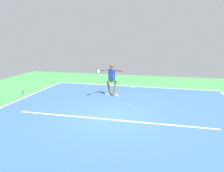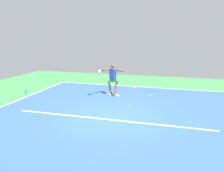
# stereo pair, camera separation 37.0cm
# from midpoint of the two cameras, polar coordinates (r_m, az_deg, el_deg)

# --- Properties ---
(ground_plane) EXTENTS (20.36, 20.36, 0.00)m
(ground_plane) POSITION_cam_midpoint_polar(r_m,az_deg,el_deg) (9.10, 0.91, -7.89)
(ground_plane) COLOR #428E4C
(court_surface) EXTENTS (10.63, 11.73, 0.00)m
(court_surface) POSITION_cam_midpoint_polar(r_m,az_deg,el_deg) (9.10, 0.91, -7.88)
(court_surface) COLOR #38608E
(court_surface) RESTS_ON ground_plane
(court_line_baseline_near) EXTENTS (10.63, 0.10, 0.01)m
(court_line_baseline_near) POSITION_cam_midpoint_polar(r_m,az_deg,el_deg) (14.58, 6.84, -0.14)
(court_line_baseline_near) COLOR white
(court_line_baseline_near) RESTS_ON ground_plane
(court_line_sideline_right) EXTENTS (0.10, 11.73, 0.01)m
(court_line_sideline_right) POSITION_cam_midpoint_polar(r_m,az_deg,el_deg) (11.56, -25.28, -4.64)
(court_line_sideline_right) COLOR white
(court_line_sideline_right) RESTS_ON ground_plane
(court_line_service) EXTENTS (7.97, 0.10, 0.01)m
(court_line_service) POSITION_cam_midpoint_polar(r_m,az_deg,el_deg) (8.79, 0.33, -8.62)
(court_line_service) COLOR white
(court_line_service) RESTS_ON ground_plane
(court_line_centre_mark) EXTENTS (0.10, 0.30, 0.01)m
(court_line_centre_mark) POSITION_cam_midpoint_polar(r_m,az_deg,el_deg) (14.38, 6.71, -0.31)
(court_line_centre_mark) COLOR white
(court_line_centre_mark) RESTS_ON ground_plane
(tennis_player) EXTENTS (1.25, 1.15, 1.76)m
(tennis_player) POSITION_cam_midpoint_polar(r_m,az_deg,el_deg) (12.11, 0.98, 2.21)
(tennis_player) COLOR brown
(tennis_player) RESTS_ON ground_plane
(tennis_ball_far_corner) EXTENTS (0.07, 0.07, 0.07)m
(tennis_ball_far_corner) POSITION_cam_midpoint_polar(r_m,az_deg,el_deg) (10.42, 5.26, -5.07)
(tennis_ball_far_corner) COLOR #CCE033
(tennis_ball_far_corner) RESTS_ON ground_plane
(tennis_ball_centre_court) EXTENTS (0.07, 0.07, 0.07)m
(tennis_ball_centre_court) POSITION_cam_midpoint_polar(r_m,az_deg,el_deg) (12.40, 10.58, -2.38)
(tennis_ball_centre_court) COLOR #C6E53D
(tennis_ball_centre_court) RESTS_ON ground_plane
(tennis_ball_by_sideline) EXTENTS (0.07, 0.07, 0.07)m
(tennis_ball_by_sideline) POSITION_cam_midpoint_polar(r_m,az_deg,el_deg) (14.27, -5.13, -0.26)
(tennis_ball_by_sideline) COLOR yellow
(tennis_ball_by_sideline) RESTS_ON ground_plane
(water_bottle) EXTENTS (0.07, 0.07, 0.22)m
(water_bottle) POSITION_cam_midpoint_polar(r_m,az_deg,el_deg) (13.54, -20.56, -1.37)
(water_bottle) COLOR blue
(water_bottle) RESTS_ON ground_plane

